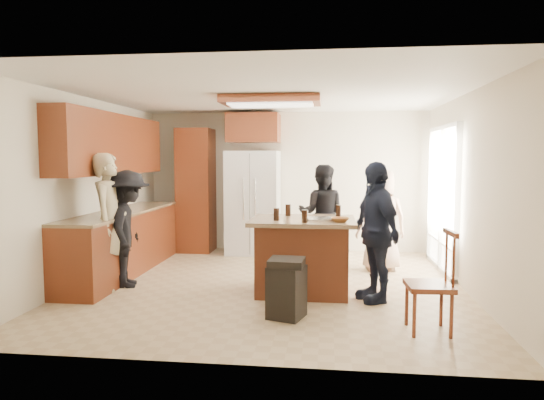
# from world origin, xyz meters

# --- Properties ---
(person_front_left) EXTENTS (0.51, 0.67, 1.74)m
(person_front_left) POSITION_xyz_m (-1.99, -0.43, 0.87)
(person_front_left) COLOR tan
(person_front_left) RESTS_ON ground
(person_behind_left) EXTENTS (0.79, 0.51, 1.58)m
(person_behind_left) POSITION_xyz_m (0.66, 1.51, 0.79)
(person_behind_left) COLOR black
(person_behind_left) RESTS_ON ground
(person_behind_right) EXTENTS (0.81, 0.59, 1.52)m
(person_behind_right) POSITION_xyz_m (1.55, 1.03, 0.76)
(person_behind_right) COLOR tan
(person_behind_right) RESTS_ON ground
(person_side_right) EXTENTS (0.81, 1.08, 1.64)m
(person_side_right) POSITION_xyz_m (1.32, -0.53, 0.82)
(person_side_right) COLOR #181E31
(person_side_right) RESTS_ON ground
(person_counter) EXTENTS (0.71, 1.07, 1.53)m
(person_counter) POSITION_xyz_m (-1.83, -0.26, 0.76)
(person_counter) COLOR black
(person_counter) RESTS_ON ground
(left_cabinetry) EXTENTS (0.64, 3.00, 2.30)m
(left_cabinetry) POSITION_xyz_m (-2.24, 0.40, 0.96)
(left_cabinetry) COLOR maroon
(left_cabinetry) RESTS_ON ground
(back_wall_units) EXTENTS (1.80, 0.60, 2.45)m
(back_wall_units) POSITION_xyz_m (-1.33, 2.20, 1.38)
(back_wall_units) COLOR maroon
(back_wall_units) RESTS_ON ground
(refrigerator) EXTENTS (0.90, 0.76, 1.80)m
(refrigerator) POSITION_xyz_m (-0.55, 2.12, 0.90)
(refrigerator) COLOR white
(refrigerator) RESTS_ON ground
(kitchen_island) EXTENTS (1.28, 1.03, 0.93)m
(kitchen_island) POSITION_xyz_m (0.46, -0.29, 0.47)
(kitchen_island) COLOR brown
(kitchen_island) RESTS_ON ground
(island_items) EXTENTS (0.91, 0.72, 0.15)m
(island_items) POSITION_xyz_m (0.67, -0.38, 0.97)
(island_items) COLOR silver
(island_items) RESTS_ON kitchen_island
(trash_bin) EXTENTS (0.43, 0.43, 0.63)m
(trash_bin) POSITION_xyz_m (0.34, -1.28, 0.32)
(trash_bin) COLOR black
(trash_bin) RESTS_ON ground
(spindle_chair) EXTENTS (0.44, 0.44, 0.99)m
(spindle_chair) POSITION_xyz_m (1.76, -1.53, 0.45)
(spindle_chair) COLOR maroon
(spindle_chair) RESTS_ON ground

